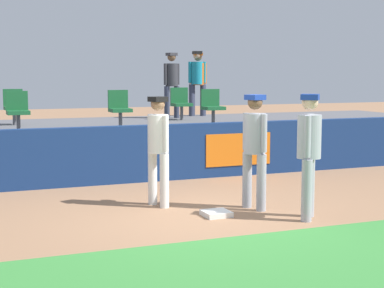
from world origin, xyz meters
name	(u,v)px	position (x,y,z in m)	size (l,w,h in m)	color
ground_plane	(205,217)	(0.00, 0.00, 0.00)	(60.00, 60.00, 0.00)	#936B4C
grass_foreground_strip	(295,267)	(0.00, -2.56, 0.00)	(18.00, 2.80, 0.01)	#388438
first_base	(216,214)	(0.18, 0.00, 0.04)	(0.40, 0.40, 0.08)	white
player_fielder_home	(158,143)	(-0.40, 1.02, 1.03)	(0.43, 0.58, 1.79)	white
player_runner_visitor	(309,147)	(1.38, -0.67, 1.08)	(0.50, 0.50, 1.86)	#9EA3AD
player_coach_visitor	(255,143)	(0.94, 0.22, 1.06)	(0.43, 0.50, 1.83)	#9EA3AD
field_wall	(142,154)	(0.01, 3.29, 0.57)	(18.00, 0.26, 1.14)	navy
bleacher_platform	(110,144)	(0.00, 5.86, 0.48)	(18.00, 4.80, 0.96)	#59595E
seat_front_center	(119,107)	(-0.05, 4.73, 1.44)	(0.45, 0.44, 0.84)	#4C4C51
seat_front_left	(18,109)	(-2.22, 4.73, 1.44)	(0.45, 0.44, 0.84)	#4C4C51
seat_front_right	(212,105)	(2.18, 4.73, 1.44)	(0.46, 0.44, 0.84)	#4C4C51
seat_back_left	(14,105)	(-2.12, 6.53, 1.44)	(0.45, 0.44, 0.84)	#4C4C51
seat_back_right	(181,102)	(2.08, 6.53, 1.44)	(0.47, 0.44, 0.84)	#4C4C51
spectator_hooded	(172,80)	(2.06, 7.16, 1.98)	(0.48, 0.40, 1.76)	#33384C
spectator_capped	(197,79)	(3.05, 7.75, 2.03)	(0.51, 0.40, 1.84)	#33384C
spectator_casual	(198,79)	(3.07, 7.76, 2.00)	(0.49, 0.40, 1.79)	#33384C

